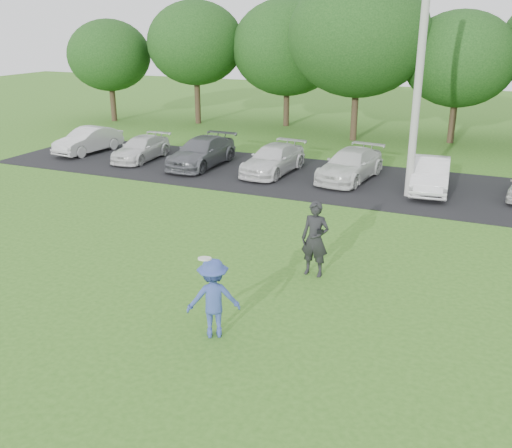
# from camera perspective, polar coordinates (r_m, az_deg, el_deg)

# --- Properties ---
(ground) EXTENTS (100.00, 100.00, 0.00)m
(ground) POSITION_cam_1_polar(r_m,az_deg,el_deg) (12.39, -6.56, -10.73)
(ground) COLOR #366D1F
(ground) RESTS_ON ground
(parking_lot) EXTENTS (32.00, 6.50, 0.03)m
(parking_lot) POSITION_cam_1_polar(r_m,az_deg,el_deg) (23.69, 9.20, 4.19)
(parking_lot) COLOR black
(parking_lot) RESTS_ON ground
(utility_pole) EXTENTS (0.28, 0.28, 9.03)m
(utility_pole) POSITION_cam_1_polar(r_m,az_deg,el_deg) (21.40, 16.02, 14.33)
(utility_pole) COLOR #AAA9A4
(utility_pole) RESTS_ON ground
(frisbee_player) EXTENTS (1.28, 1.12, 1.87)m
(frisbee_player) POSITION_cam_1_polar(r_m,az_deg,el_deg) (11.85, -4.28, -7.40)
(frisbee_player) COLOR #374B9D
(frisbee_player) RESTS_ON ground
(camera_bystander) EXTENTS (0.75, 0.51, 1.99)m
(camera_bystander) POSITION_cam_1_polar(r_m,az_deg,el_deg) (14.61, 5.93, -1.49)
(camera_bystander) COLOR black
(camera_bystander) RESTS_ON ground
(parked_cars) EXTENTS (28.77, 4.77, 1.26)m
(parked_cars) POSITION_cam_1_polar(r_m,az_deg,el_deg) (23.63, 9.93, 5.64)
(parked_cars) COLOR silver
(parked_cars) RESTS_ON parking_lot
(tree_row) EXTENTS (42.39, 9.85, 8.64)m
(tree_row) POSITION_cam_1_polar(r_m,az_deg,el_deg) (32.22, 17.03, 16.52)
(tree_row) COLOR #38281C
(tree_row) RESTS_ON ground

